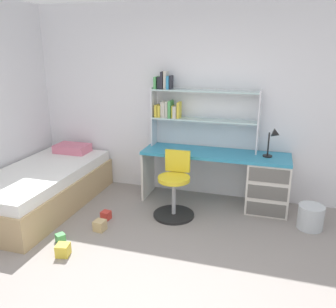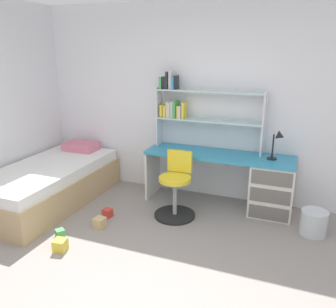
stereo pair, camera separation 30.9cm
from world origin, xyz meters
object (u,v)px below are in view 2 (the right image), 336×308
at_px(toy_block_red_1, 107,213).
at_px(toy_block_yellow_2, 60,245).
at_px(desk, 257,182).
at_px(toy_block_natural_0, 100,223).
at_px(desk_lamp, 278,141).
at_px(bed_platform, 49,183).
at_px(waste_bin, 314,223).
at_px(swivel_chair, 176,191).
at_px(bookshelf_hutch, 193,106).
at_px(toy_block_green_3, 60,233).

relative_size(toy_block_red_1, toy_block_yellow_2, 0.82).
xyz_separation_m(desk, toy_block_natural_0, (-1.65, -1.14, -0.34)).
distance_m(desk, toy_block_red_1, 1.95).
bearing_deg(toy_block_red_1, toy_block_natural_0, -77.98).
bearing_deg(desk_lamp, toy_block_natural_0, -148.95).
distance_m(bed_platform, waste_bin, 3.42).
xyz_separation_m(desk_lamp, swivel_chair, (-1.14, -0.49, -0.65)).
bearing_deg(bed_platform, toy_block_yellow_2, -46.08).
xyz_separation_m(bookshelf_hutch, waste_bin, (1.63, -0.52, -1.16)).
relative_size(bookshelf_hutch, toy_block_red_1, 13.73).
bearing_deg(swivel_chair, bed_platform, -171.76).
relative_size(bed_platform, toy_block_yellow_2, 16.37).
bearing_deg(toy_block_natural_0, desk, 34.63).
xyz_separation_m(desk_lamp, bed_platform, (-2.90, -0.74, -0.71)).
distance_m(desk_lamp, toy_block_red_1, 2.30).
relative_size(bed_platform, waste_bin, 7.04).
height_order(desk, waste_bin, desk).
bearing_deg(toy_block_natural_0, desk_lamp, 31.05).
distance_m(desk_lamp, bed_platform, 3.08).
xyz_separation_m(desk_lamp, toy_block_natural_0, (-1.87, -1.12, -0.91)).
height_order(bed_platform, waste_bin, bed_platform).
distance_m(desk, toy_block_natural_0, 2.04).
distance_m(desk, toy_block_yellow_2, 2.49).
xyz_separation_m(desk, waste_bin, (0.70, -0.37, -0.26)).
bearing_deg(bookshelf_hutch, bed_platform, -152.60).
height_order(swivel_chair, toy_block_yellow_2, swivel_chair).
bearing_deg(desk_lamp, desk, 175.56).
distance_m(waste_bin, toy_block_yellow_2, 2.82).
xyz_separation_m(bookshelf_hutch, toy_block_red_1, (-0.78, -1.02, -1.25)).
distance_m(bookshelf_hutch, toy_block_red_1, 1.79).
bearing_deg(bed_platform, desk, 15.78).
height_order(bed_platform, toy_block_green_3, bed_platform).
height_order(desk_lamp, toy_block_green_3, desk_lamp).
height_order(bed_platform, toy_block_red_1, bed_platform).
bearing_deg(swivel_chair, desk_lamp, 23.17).
relative_size(toy_block_yellow_2, toy_block_green_3, 1.39).
bearing_deg(bookshelf_hutch, toy_block_green_3, -121.91).
xyz_separation_m(desk, bookshelf_hutch, (-0.93, 0.15, 0.90)).
distance_m(bookshelf_hutch, swivel_chair, 1.17).
distance_m(bookshelf_hutch, waste_bin, 2.07).
relative_size(toy_block_red_1, toy_block_green_3, 1.15).
distance_m(desk_lamp, toy_block_yellow_2, 2.77).
height_order(desk_lamp, toy_block_yellow_2, desk_lamp).
xyz_separation_m(desk_lamp, toy_block_green_3, (-2.17, -1.47, -0.93)).
relative_size(desk, swivel_chair, 2.36).
height_order(desk, toy_block_green_3, desk).
bearing_deg(toy_block_green_3, bed_platform, 135.31).
height_order(waste_bin, toy_block_green_3, waste_bin).
distance_m(desk, toy_block_green_3, 2.48).
height_order(toy_block_yellow_2, toy_block_green_3, toy_block_yellow_2).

